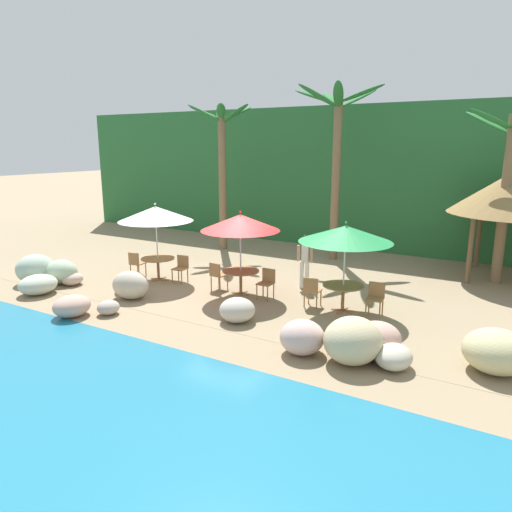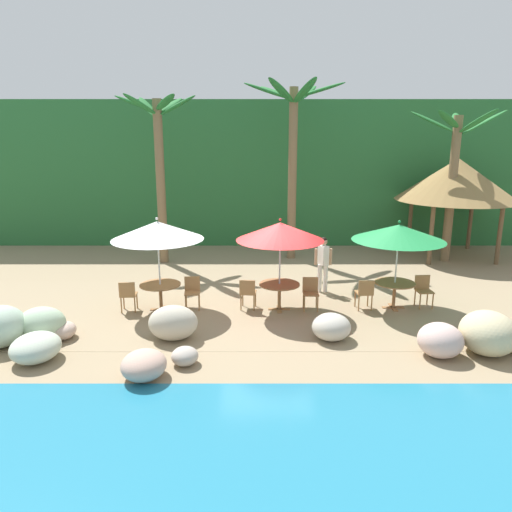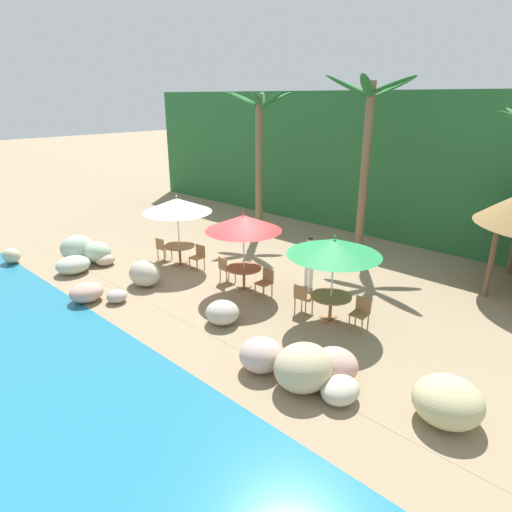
{
  "view_description": "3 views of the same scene",
  "coord_description": "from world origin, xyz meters",
  "px_view_note": "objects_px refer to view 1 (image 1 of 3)",
  "views": [
    {
      "loc": [
        7.58,
        -11.44,
        4.37
      ],
      "look_at": [
        0.6,
        0.52,
        1.11
      ],
      "focal_mm": 33.12,
      "sensor_mm": 36.0,
      "label": 1
    },
    {
      "loc": [
        -0.28,
        -12.42,
        4.68
      ],
      "look_at": [
        -0.29,
        0.57,
        1.38
      ],
      "focal_mm": 33.97,
      "sensor_mm": 36.0,
      "label": 2
    },
    {
      "loc": [
        9.36,
        -9.03,
        5.76
      ],
      "look_at": [
        0.53,
        0.39,
        1.07
      ],
      "focal_mm": 30.91,
      "sensor_mm": 36.0,
      "label": 3
    }
  ],
  "objects_px": {
    "umbrella_red": "(240,223)",
    "umbrella_green": "(346,234)",
    "chair_white_inland": "(136,263)",
    "dining_table_white": "(158,262)",
    "chair_white_seaward": "(181,267)",
    "dining_table_green": "(343,289)",
    "chair_red_seaward": "(267,281)",
    "palm_tree_second": "(336,144)",
    "dining_table_red": "(241,275)",
    "palm_tree_third": "(509,169)",
    "chair_green_inland": "(312,290)",
    "palm_tree_nearest": "(222,155)",
    "chair_green_seaward": "(376,296)",
    "umbrella_white": "(156,214)",
    "waiter_in_white": "(305,257)"
  },
  "relations": [
    {
      "from": "waiter_in_white",
      "to": "chair_red_seaward",
      "type": "bearing_deg",
      "value": -109.78
    },
    {
      "from": "dining_table_white",
      "to": "chair_white_seaward",
      "type": "distance_m",
      "value": 0.86
    },
    {
      "from": "waiter_in_white",
      "to": "palm_tree_second",
      "type": "bearing_deg",
      "value": 99.37
    },
    {
      "from": "umbrella_red",
      "to": "dining_table_white",
      "type": "bearing_deg",
      "value": -179.51
    },
    {
      "from": "umbrella_white",
      "to": "waiter_in_white",
      "type": "distance_m",
      "value": 5.0
    },
    {
      "from": "chair_white_inland",
      "to": "palm_tree_third",
      "type": "height_order",
      "value": "palm_tree_third"
    },
    {
      "from": "chair_white_inland",
      "to": "umbrella_green",
      "type": "height_order",
      "value": "umbrella_green"
    },
    {
      "from": "chair_white_inland",
      "to": "chair_green_inland",
      "type": "relative_size",
      "value": 1.0
    },
    {
      "from": "umbrella_green",
      "to": "dining_table_green",
      "type": "relative_size",
      "value": 2.24
    },
    {
      "from": "chair_white_inland",
      "to": "dining_table_red",
      "type": "distance_m",
      "value": 4.06
    },
    {
      "from": "chair_red_seaward",
      "to": "palm_tree_second",
      "type": "xyz_separation_m",
      "value": [
        -0.15,
        5.59,
        3.89
      ]
    },
    {
      "from": "dining_table_red",
      "to": "palm_tree_nearest",
      "type": "distance_m",
      "value": 7.33
    },
    {
      "from": "umbrella_green",
      "to": "chair_green_inland",
      "type": "bearing_deg",
      "value": -169.67
    },
    {
      "from": "chair_white_seaward",
      "to": "umbrella_red",
      "type": "xyz_separation_m",
      "value": [
        2.38,
        -0.14,
        1.67
      ]
    },
    {
      "from": "chair_green_inland",
      "to": "palm_tree_third",
      "type": "bearing_deg",
      "value": 51.33
    },
    {
      "from": "umbrella_green",
      "to": "chair_green_seaward",
      "type": "distance_m",
      "value": 1.82
    },
    {
      "from": "chair_white_inland",
      "to": "chair_green_seaward",
      "type": "bearing_deg",
      "value": 3.29
    },
    {
      "from": "dining_table_green",
      "to": "palm_tree_nearest",
      "type": "distance_m",
      "value": 9.39
    },
    {
      "from": "chair_white_inland",
      "to": "umbrella_red",
      "type": "xyz_separation_m",
      "value": [
        4.05,
        0.18,
        1.67
      ]
    },
    {
      "from": "dining_table_white",
      "to": "chair_white_seaward",
      "type": "height_order",
      "value": "chair_white_seaward"
    },
    {
      "from": "chair_green_inland",
      "to": "chair_green_seaward",
      "type": "bearing_deg",
      "value": 10.27
    },
    {
      "from": "chair_green_seaward",
      "to": "umbrella_white",
      "type": "bearing_deg",
      "value": -177.57
    },
    {
      "from": "chair_red_seaward",
      "to": "dining_table_red",
      "type": "bearing_deg",
      "value": -175.07
    },
    {
      "from": "chair_white_seaward",
      "to": "umbrella_white",
      "type": "bearing_deg",
      "value": -168.47
    },
    {
      "from": "chair_white_seaward",
      "to": "chair_green_inland",
      "type": "bearing_deg",
      "value": -2.07
    },
    {
      "from": "chair_green_inland",
      "to": "palm_tree_nearest",
      "type": "xyz_separation_m",
      "value": [
        -6.39,
        5.1,
        3.46
      ]
    },
    {
      "from": "chair_green_inland",
      "to": "waiter_in_white",
      "type": "relative_size",
      "value": 0.51
    },
    {
      "from": "chair_white_inland",
      "to": "dining_table_red",
      "type": "relative_size",
      "value": 0.79
    },
    {
      "from": "umbrella_green",
      "to": "umbrella_white",
      "type": "bearing_deg",
      "value": -178.61
    },
    {
      "from": "chair_white_inland",
      "to": "palm_tree_nearest",
      "type": "distance_m",
      "value": 6.3
    },
    {
      "from": "chair_green_inland",
      "to": "dining_table_green",
      "type": "bearing_deg",
      "value": 10.33
    },
    {
      "from": "umbrella_green",
      "to": "dining_table_green",
      "type": "xyz_separation_m",
      "value": [
        0.0,
        -0.0,
        -1.51
      ]
    },
    {
      "from": "umbrella_red",
      "to": "waiter_in_white",
      "type": "relative_size",
      "value": 1.49
    },
    {
      "from": "dining_table_green",
      "to": "chair_green_inland",
      "type": "distance_m",
      "value": 0.86
    },
    {
      "from": "umbrella_red",
      "to": "waiter_in_white",
      "type": "xyz_separation_m",
      "value": [
        1.38,
        1.54,
        -1.19
      ]
    },
    {
      "from": "chair_red_seaward",
      "to": "palm_tree_second",
      "type": "height_order",
      "value": "palm_tree_second"
    },
    {
      "from": "dining_table_white",
      "to": "waiter_in_white",
      "type": "distance_m",
      "value": 4.87
    },
    {
      "from": "umbrella_red",
      "to": "umbrella_green",
      "type": "bearing_deg",
      "value": 2.32
    },
    {
      "from": "umbrella_white",
      "to": "chair_white_inland",
      "type": "distance_m",
      "value": 1.9
    },
    {
      "from": "waiter_in_white",
      "to": "umbrella_green",
      "type": "bearing_deg",
      "value": -38.46
    },
    {
      "from": "dining_table_red",
      "to": "umbrella_green",
      "type": "height_order",
      "value": "umbrella_green"
    },
    {
      "from": "chair_green_inland",
      "to": "chair_white_seaward",
      "type": "bearing_deg",
      "value": 177.93
    },
    {
      "from": "chair_white_inland",
      "to": "umbrella_green",
      "type": "xyz_separation_m",
      "value": [
        7.21,
        0.31,
        1.61
      ]
    },
    {
      "from": "chair_red_seaward",
      "to": "dining_table_green",
      "type": "height_order",
      "value": "chair_red_seaward"
    },
    {
      "from": "dining_table_red",
      "to": "palm_tree_third",
      "type": "height_order",
      "value": "palm_tree_third"
    },
    {
      "from": "palm_tree_nearest",
      "to": "palm_tree_third",
      "type": "relative_size",
      "value": 1.09
    },
    {
      "from": "chair_green_seaward",
      "to": "palm_tree_third",
      "type": "distance_m",
      "value": 6.38
    },
    {
      "from": "dining_table_red",
      "to": "palm_tree_nearest",
      "type": "bearing_deg",
      "value": 128.8
    },
    {
      "from": "umbrella_red",
      "to": "palm_tree_third",
      "type": "relative_size",
      "value": 0.46
    },
    {
      "from": "dining_table_white",
      "to": "chair_red_seaward",
      "type": "xyz_separation_m",
      "value": [
        4.07,
        0.1,
        -0.1
      ]
    }
  ]
}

